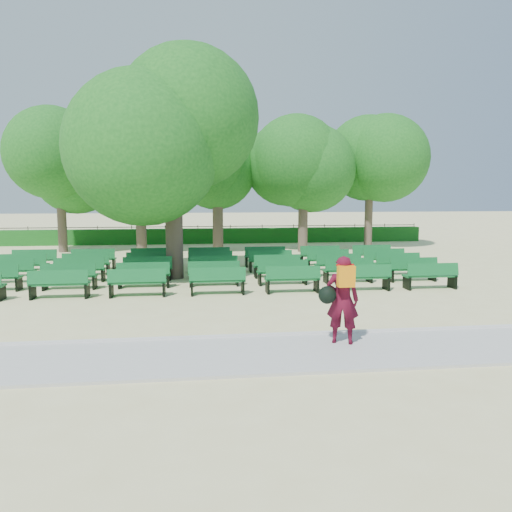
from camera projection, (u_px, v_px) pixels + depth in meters
The scene contains 9 objects.
ground at pixel (233, 285), 16.79m from camera, with size 120.00×120.00×0.00m, color beige.
paving at pixel (263, 354), 9.50m from camera, with size 30.00×2.20×0.06m, color #B5B5B0.
curb at pixel (256, 336), 10.63m from camera, with size 30.00×0.12×0.10m, color silver.
hedge at pixel (215, 236), 30.51m from camera, with size 26.00×0.70×0.90m, color #185D1B.
fence at pixel (214, 243), 30.96m from camera, with size 26.00×0.10×1.02m, color black, non-canonical shape.
tree_line at pixel (218, 251), 26.63m from camera, with size 21.80×6.80×7.04m, color #206A1E, non-canonical shape.
bench_array at pixel (213, 276), 17.99m from camera, with size 1.73×0.66×1.07m.
tree_among at pixel (172, 139), 17.51m from camera, with size 5.09×5.09×7.30m.
person at pixel (341, 298), 10.01m from camera, with size 0.89×0.63×1.78m.
Camera 1 is at (-1.28, -16.50, 3.10)m, focal length 35.00 mm.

